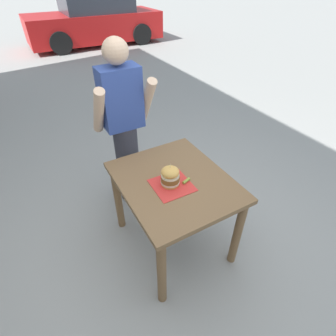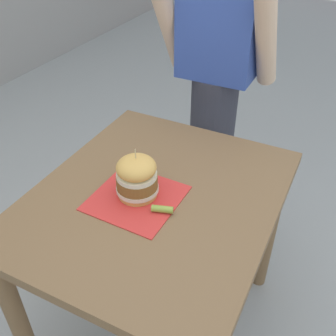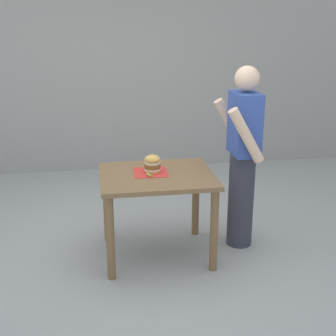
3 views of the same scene
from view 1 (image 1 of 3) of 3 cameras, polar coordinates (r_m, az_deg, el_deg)
name	(u,v)px [view 1 (image 1 of 3)]	position (r m, az deg, el deg)	size (l,w,h in m)	color
ground_plane	(173,241)	(2.65, 1.11, -15.55)	(80.00, 80.00, 0.00)	#9E9E99
patio_table	(174,193)	(2.17, 1.31, -5.37)	(0.83, 0.99, 0.78)	brown
serving_paper	(172,185)	(2.02, 0.86, -3.76)	(0.29, 0.29, 0.00)	red
sandwich	(170,176)	(1.98, 0.48, -1.78)	(0.15, 0.15, 0.19)	gold
pickle_spear	(186,181)	(2.04, 4.00, -2.79)	(0.02, 0.02, 0.07)	#8EA83D
diner_across_table	(124,128)	(2.59, -9.50, 8.69)	(0.55, 0.35, 1.69)	#33333D
parked_car_mid_block	(95,20)	(10.08, -15.61, 28.61)	(4.21, 1.85, 1.60)	red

